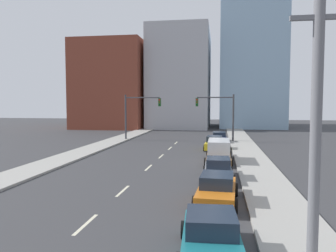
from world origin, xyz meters
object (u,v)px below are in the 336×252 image
object	(u,v)px
utility_pole_right_near	(316,131)
box_truck_brown	(219,151)
sedan_teal	(211,236)
sedan_orange	(217,190)
sedan_yellow	(214,143)
traffic_signal_right	(222,111)
sedan_gray	(218,170)
traffic_signal_left	(136,110)
sedan_navy	(219,138)

from	to	relation	value
utility_pole_right_near	box_truck_brown	xyz separation A→B (m)	(-2.79, 18.28, -3.34)
box_truck_brown	sedan_teal	bearing A→B (deg)	-90.39
sedan_orange	sedan_yellow	distance (m)	19.45
traffic_signal_right	sedan_gray	xyz separation A→B (m)	(-0.38, -21.73, -3.44)
utility_pole_right_near	sedan_gray	xyz separation A→B (m)	(-2.82, 11.71, -3.60)
traffic_signal_right	sedan_gray	world-z (taller)	traffic_signal_right
sedan_gray	box_truck_brown	size ratio (longest dim) A/B	0.72
sedan_orange	sedan_gray	xyz separation A→B (m)	(0.03, 5.23, -0.03)
traffic_signal_left	sedan_gray	bearing A→B (deg)	-62.71
traffic_signal_right	sedan_gray	bearing A→B (deg)	-91.01
sedan_teal	box_truck_brown	distance (m)	17.69
sedan_orange	sedan_navy	xyz separation A→B (m)	(0.08, 26.02, -0.05)
sedan_yellow	sedan_gray	bearing A→B (deg)	-84.69
box_truck_brown	sedan_yellow	size ratio (longest dim) A/B	1.36
sedan_teal	sedan_orange	xyz separation A→B (m)	(0.14, 5.89, 0.02)
traffic_signal_right	sedan_teal	size ratio (longest dim) A/B	1.45
traffic_signal_left	sedan_teal	distance (m)	34.82
utility_pole_right_near	traffic_signal_left	bearing A→B (deg)	112.76
traffic_signal_right	sedan_teal	bearing A→B (deg)	-90.97
utility_pole_right_near	box_truck_brown	world-z (taller)	utility_pole_right_near
sedan_teal	sedan_orange	world-z (taller)	sedan_orange
sedan_teal	sedan_orange	bearing A→B (deg)	85.23
utility_pole_right_near	sedan_gray	world-z (taller)	utility_pole_right_near
traffic_signal_right	sedan_navy	world-z (taller)	traffic_signal_right
sedan_gray	sedan_orange	bearing A→B (deg)	-91.54
traffic_signal_right	box_truck_brown	size ratio (longest dim) A/B	0.97
traffic_signal_right	sedan_navy	size ratio (longest dim) A/B	1.46
traffic_signal_right	sedan_teal	distance (m)	33.03
utility_pole_right_near	sedan_navy	distance (m)	32.81
traffic_signal_right	sedan_navy	bearing A→B (deg)	-109.53
sedan_orange	box_truck_brown	size ratio (longest dim) A/B	0.74
sedan_yellow	traffic_signal_left	bearing A→B (deg)	148.38
utility_pole_right_near	traffic_signal_right	bearing A→B (deg)	94.16
utility_pole_right_near	sedan_gray	bearing A→B (deg)	103.53
sedan_gray	sedan_navy	xyz separation A→B (m)	(0.05, 20.79, -0.02)
traffic_signal_right	box_truck_brown	world-z (taller)	traffic_signal_right
sedan_navy	traffic_signal_left	bearing A→B (deg)	173.03
traffic_signal_left	sedan_yellow	distance (m)	13.54
sedan_orange	traffic_signal_left	bearing A→B (deg)	115.75
box_truck_brown	sedan_navy	size ratio (longest dim) A/B	1.50
sedan_teal	utility_pole_right_near	bearing A→B (deg)	-14.60
traffic_signal_left	sedan_orange	size ratio (longest dim) A/B	1.31
sedan_teal	sedan_gray	world-z (taller)	sedan_teal
traffic_signal_right	sedan_yellow	bearing A→B (deg)	-96.55
traffic_signal_left	traffic_signal_right	world-z (taller)	same
traffic_signal_left	sedan_navy	xyz separation A→B (m)	(11.26, -0.95, -3.46)
box_truck_brown	sedan_navy	world-z (taller)	box_truck_brown
traffic_signal_left	sedan_teal	world-z (taller)	traffic_signal_left
traffic_signal_right	sedan_yellow	distance (m)	8.30
sedan_orange	sedan_navy	distance (m)	26.02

